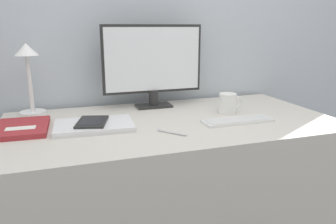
% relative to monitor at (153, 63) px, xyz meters
% --- Properties ---
extents(wall_back, '(3.60, 0.05, 2.40)m').
position_rel_monitor_xyz_m(wall_back, '(0.01, 0.17, 0.21)').
color(wall_back, '#B2BCC6').
rests_on(wall_back, ground_plane).
extents(desk, '(1.54, 0.79, 0.75)m').
position_rel_monitor_xyz_m(desk, '(0.01, -0.28, -0.61)').
color(desk, beige).
rests_on(desk, ground_plane).
extents(monitor, '(0.54, 0.11, 0.44)m').
position_rel_monitor_xyz_m(monitor, '(0.00, 0.00, 0.00)').
color(monitor, '#262626').
rests_on(monitor, desk).
extents(keyboard, '(0.33, 0.10, 0.01)m').
position_rel_monitor_xyz_m(keyboard, '(0.29, -0.41, -0.23)').
color(keyboard, silver).
rests_on(keyboard, desk).
extents(laptop, '(0.35, 0.24, 0.02)m').
position_rel_monitor_xyz_m(laptop, '(-0.35, -0.29, -0.23)').
color(laptop, silver).
rests_on(laptop, desk).
extents(ereader, '(0.16, 0.20, 0.01)m').
position_rel_monitor_xyz_m(ereader, '(-0.36, -0.29, -0.21)').
color(ereader, black).
rests_on(ereader, laptop).
extents(desk_lamp, '(0.13, 0.13, 0.35)m').
position_rel_monitor_xyz_m(desk_lamp, '(-0.62, 0.02, -0.02)').
color(desk_lamp, white).
rests_on(desk_lamp, desk).
extents(notebook, '(0.22, 0.29, 0.02)m').
position_rel_monitor_xyz_m(notebook, '(-0.65, -0.23, -0.23)').
color(notebook, maroon).
rests_on(notebook, desk).
extents(coffee_mug, '(0.13, 0.09, 0.10)m').
position_rel_monitor_xyz_m(coffee_mug, '(0.32, -0.26, -0.19)').
color(coffee_mug, white).
rests_on(coffee_mug, desk).
extents(pen, '(0.09, 0.11, 0.01)m').
position_rel_monitor_xyz_m(pen, '(-0.06, -0.48, -0.23)').
color(pen, silver).
rests_on(pen, desk).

